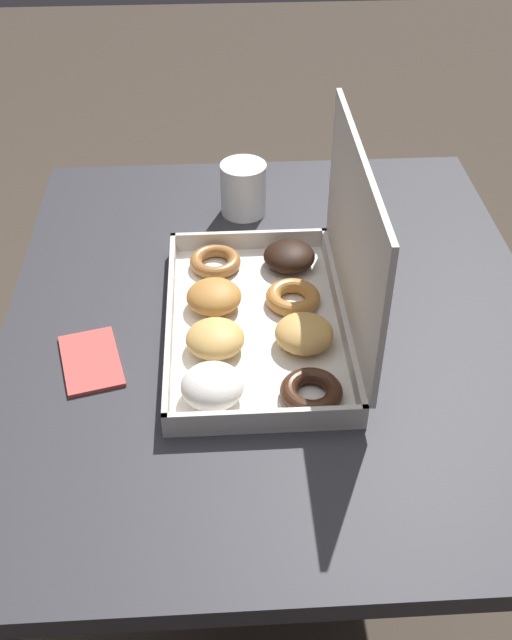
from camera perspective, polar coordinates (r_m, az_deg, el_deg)
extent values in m
plane|color=#42382D|center=(1.72, 1.08, -19.32)|extent=(8.00, 8.00, 0.00)
cube|color=#2D2D33|center=(1.15, 1.53, -0.02)|extent=(0.96, 0.82, 0.03)
cylinder|color=#2D2D33|center=(1.74, -11.76, -0.88)|extent=(0.06, 0.06, 0.72)
cylinder|color=#2D2D33|center=(1.77, 11.89, 0.00)|extent=(0.06, 0.06, 0.72)
cube|color=silver|center=(1.11, 0.00, -0.51)|extent=(0.41, 0.26, 0.01)
cube|color=beige|center=(1.10, -6.58, 0.00)|extent=(0.41, 0.01, 0.03)
cube|color=beige|center=(1.11, 6.51, 0.48)|extent=(0.41, 0.01, 0.03)
cube|color=beige|center=(1.26, -0.54, 6.13)|extent=(0.01, 0.26, 0.03)
cube|color=beige|center=(0.95, 0.72, -7.59)|extent=(0.01, 0.26, 0.03)
cube|color=beige|center=(1.03, 7.51, 6.41)|extent=(0.41, 0.01, 0.24)
torus|color=#9E6633|center=(1.22, -3.13, 4.47)|extent=(0.08, 0.08, 0.02)
ellipsoid|color=#B77A38|center=(1.13, -3.22, 1.79)|extent=(0.08, 0.08, 0.04)
ellipsoid|color=tan|center=(1.05, -3.13, -1.42)|extent=(0.08, 0.08, 0.04)
ellipsoid|color=white|center=(0.98, -3.35, -5.04)|extent=(0.08, 0.08, 0.05)
ellipsoid|color=black|center=(1.21, 2.54, 4.89)|extent=(0.08, 0.08, 0.04)
torus|color=#B77A38|center=(1.14, 2.82, 1.73)|extent=(0.08, 0.08, 0.02)
ellipsoid|color=tan|center=(1.06, 3.68, -1.02)|extent=(0.08, 0.08, 0.04)
torus|color=#381E11|center=(0.99, 4.23, -5.47)|extent=(0.08, 0.08, 0.02)
cylinder|color=white|center=(1.35, -0.96, 9.97)|extent=(0.08, 0.08, 0.09)
cylinder|color=black|center=(1.33, -0.98, 11.59)|extent=(0.07, 0.07, 0.01)
cube|color=#CC4C47|center=(1.08, -12.46, -3.05)|extent=(0.14, 0.11, 0.01)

